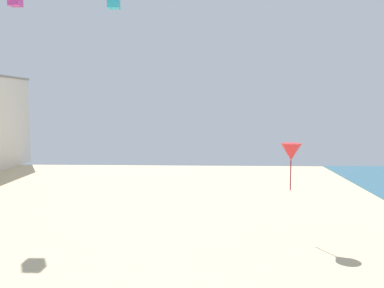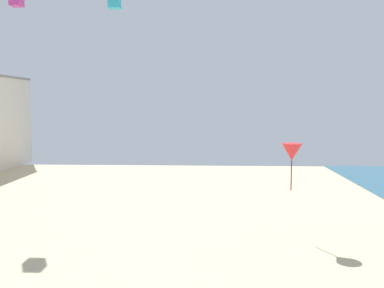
# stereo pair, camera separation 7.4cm
# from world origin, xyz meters

# --- Properties ---
(kite_red_delta) EXTENTS (1.41, 1.41, 3.19)m
(kite_red_delta) POSITION_xyz_m (9.57, 27.88, 5.71)
(kite_red_delta) COLOR red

